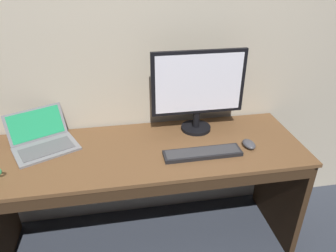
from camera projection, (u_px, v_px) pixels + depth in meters
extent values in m
plane|color=#2D333D|center=(148.00, 241.00, 2.20)|extent=(14.00, 14.00, 0.00)
cube|color=brown|center=(144.00, 151.00, 1.83)|extent=(1.89, 0.64, 0.02)
cube|color=#322113|center=(279.00, 185.00, 2.15)|extent=(0.04, 0.59, 0.75)
cube|color=#322113|center=(150.00, 190.00, 1.59)|extent=(1.81, 0.02, 0.07)
cube|color=slate|center=(46.00, 149.00, 1.81)|extent=(0.41, 0.36, 0.01)
cube|color=#505054|center=(47.00, 149.00, 1.80)|extent=(0.32, 0.26, 0.00)
cube|color=slate|center=(36.00, 124.00, 1.88)|extent=(0.34, 0.22, 0.18)
cube|color=#23935B|center=(36.00, 124.00, 1.87)|extent=(0.30, 0.19, 0.16)
cylinder|color=black|center=(196.00, 128.00, 2.03)|extent=(0.19, 0.19, 0.02)
cylinder|color=black|center=(196.00, 119.00, 2.00)|extent=(0.04, 0.04, 0.11)
cube|color=black|center=(199.00, 83.00, 1.87)|extent=(0.57, 0.02, 0.40)
cube|color=silver|center=(199.00, 84.00, 1.85)|extent=(0.53, 0.00, 0.36)
cube|color=black|center=(202.00, 153.00, 1.76)|extent=(0.45, 0.12, 0.02)
cube|color=#2D2D30|center=(203.00, 151.00, 1.76)|extent=(0.42, 0.10, 0.00)
ellipsoid|color=#38383D|center=(249.00, 144.00, 1.84)|extent=(0.07, 0.11, 0.04)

